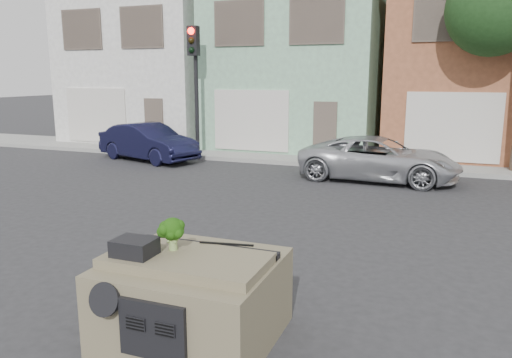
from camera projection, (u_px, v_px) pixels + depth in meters
The scene contains 12 objects.
ground_plane at pixel (273, 257), 9.00m from camera, with size 120.00×120.00×0.00m, color #303033.
sidewalk at pixel (365, 161), 18.58m from camera, with size 40.00×3.00×0.15m, color gray.
townhouse_white at pixel (162, 64), 25.33m from camera, with size 7.20×8.20×7.55m, color silver.
townhouse_mint at pixel (305, 63), 22.71m from camera, with size 7.20×8.20×7.55m, color #8CBF9B.
townhouse_tan at pixel (485, 61), 20.08m from camera, with size 7.20×8.20×7.55m, color #9D5939.
navy_sedan at pixel (149, 160), 19.22m from camera, with size 1.50×4.30×1.42m, color #141534.
silver_pickup at pixel (378, 180), 15.59m from camera, with size 2.24×4.87×1.35m, color #B7B9BF.
traffic_signal at pixel (195, 93), 19.44m from camera, with size 0.40×0.40×5.10m, color black.
car_dashboard at pixel (194, 295), 6.14m from camera, with size 2.00×1.80×1.12m, color #72684E.
instrument_hump at pixel (135, 247), 5.89m from camera, with size 0.48×0.38×0.20m, color black.
wiper_arm at pixel (226, 244), 6.27m from camera, with size 0.70×0.03×0.02m, color black.
broccoli at pixel (173, 234), 6.05m from camera, with size 0.34×0.34×0.41m, color #173B0A.
Camera 1 is at (2.76, -8.07, 3.21)m, focal length 35.00 mm.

